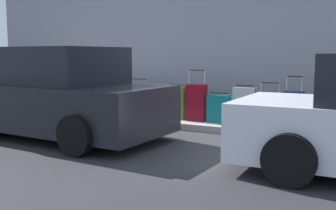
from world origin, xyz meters
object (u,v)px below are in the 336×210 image
at_px(suitcase_black_2, 317,116).
at_px(fire_hydrant, 90,95).
at_px(suitcase_navy_10, 139,104).
at_px(bollard_post, 66,93).
at_px(suitcase_navy_3, 294,109).
at_px(suitcase_red_4, 269,111).
at_px(suitcase_olive_8, 177,102).
at_px(suitcase_black_9, 159,103).
at_px(suitcase_maroon_7, 196,102).
at_px(parked_car_charcoal_1, 58,96).
at_px(suitcase_red_11, 118,100).
at_px(suitcase_teal_6, 219,109).
at_px(suitcase_silver_5, 244,106).

distance_m(suitcase_black_2, fire_hydrant, 5.32).
height_order(suitcase_navy_10, bollard_post, bollard_post).
height_order(suitcase_navy_3, fire_hydrant, suitcase_navy_3).
distance_m(suitcase_red_4, suitcase_olive_8, 2.02).
relative_size(suitcase_black_9, suitcase_navy_10, 0.78).
relative_size(suitcase_maroon_7, parked_car_charcoal_1, 0.25).
height_order(suitcase_maroon_7, suitcase_black_9, suitcase_maroon_7).
distance_m(suitcase_red_4, suitcase_navy_10, 3.02).
bearing_deg(suitcase_navy_10, parked_car_charcoal_1, 80.02).
distance_m(suitcase_maroon_7, suitcase_red_11, 2.01).
bearing_deg(suitcase_teal_6, parked_car_charcoal_1, 41.21).
height_order(suitcase_red_4, suitcase_silver_5, suitcase_red_4).
bearing_deg(suitcase_red_11, parked_car_charcoal_1, 93.30).
height_order(suitcase_red_11, bollard_post, bollard_post).
distance_m(suitcase_red_4, bollard_post, 5.05).
bearing_deg(suitcase_red_4, suitcase_teal_6, 3.75).
bearing_deg(suitcase_red_11, bollard_post, 3.01).
distance_m(suitcase_navy_3, suitcase_maroon_7, 1.98).
distance_m(suitcase_navy_3, suitcase_black_9, 2.96).
xyz_separation_m(fire_hydrant, bollard_post, (0.61, 0.15, 0.02)).
bearing_deg(suitcase_silver_5, suitcase_navy_3, -174.61).
bearing_deg(suitcase_maroon_7, parked_car_charcoal_1, 48.14).
bearing_deg(suitcase_olive_8, parked_car_charcoal_1, 57.44).
xyz_separation_m(suitcase_navy_3, suitcase_red_4, (0.45, 0.07, -0.06)).
xyz_separation_m(suitcase_maroon_7, suitcase_olive_8, (0.50, -0.07, -0.04)).
xyz_separation_m(suitcase_red_4, suitcase_silver_5, (0.50, 0.02, 0.08)).
relative_size(suitcase_maroon_7, suitcase_black_9, 1.64).
relative_size(suitcase_black_2, suitcase_olive_8, 0.79).
relative_size(suitcase_navy_3, suitcase_red_4, 1.15).
distance_m(suitcase_silver_5, suitcase_black_9, 2.02).
bearing_deg(parked_car_charcoal_1, suitcase_olive_8, -122.56).
height_order(suitcase_olive_8, suitcase_red_11, suitcase_olive_8).
bearing_deg(suitcase_olive_8, suitcase_silver_5, 178.91).
relative_size(suitcase_maroon_7, fire_hydrant, 1.39).
height_order(suitcase_red_4, suitcase_teal_6, suitcase_red_4).
xyz_separation_m(suitcase_red_4, suitcase_navy_10, (3.02, -0.05, -0.03)).
xyz_separation_m(fire_hydrant, parked_car_charcoal_1, (-1.03, 2.18, 0.23)).
xyz_separation_m(suitcase_silver_5, fire_hydrant, (3.94, -0.03, 0.03)).
bearing_deg(suitcase_silver_5, suitcase_black_9, -2.74).
bearing_deg(suitcase_silver_5, fire_hydrant, -0.41).
height_order(suitcase_red_4, suitcase_navy_10, suitcase_red_4).
xyz_separation_m(suitcase_black_9, bollard_post, (2.54, 0.22, 0.12)).
height_order(suitcase_teal_6, suitcase_olive_8, suitcase_olive_8).
height_order(suitcase_olive_8, fire_hydrant, fire_hydrant).
relative_size(suitcase_silver_5, bollard_post, 0.94).
bearing_deg(fire_hydrant, bollard_post, 13.73).
distance_m(suitcase_red_4, suitcase_red_11, 3.53).
bearing_deg(suitcase_red_11, suitcase_silver_5, -179.20).
bearing_deg(suitcase_maroon_7, suitcase_red_4, -177.75).
relative_size(suitcase_navy_3, bollard_post, 1.17).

